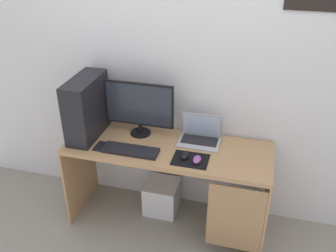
% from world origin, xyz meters
% --- Properties ---
extents(ground_plane, '(8.00, 8.00, 0.00)m').
position_xyz_m(ground_plane, '(0.00, 0.00, 0.00)').
color(ground_plane, gray).
extents(wall_back, '(4.00, 0.05, 2.60)m').
position_xyz_m(wall_back, '(0.00, 0.32, 1.30)').
color(wall_back, silver).
rests_on(wall_back, ground_plane).
extents(desk, '(1.57, 0.55, 0.74)m').
position_xyz_m(desk, '(0.02, -0.01, 0.60)').
color(desk, '#A37A51').
rests_on(desk, ground_plane).
extents(pc_tower, '(0.19, 0.46, 0.48)m').
position_xyz_m(pc_tower, '(-0.66, 0.02, 0.98)').
color(pc_tower, black).
rests_on(pc_tower, desk).
extents(monitor, '(0.55, 0.16, 0.44)m').
position_xyz_m(monitor, '(-0.26, 0.12, 0.99)').
color(monitor, black).
rests_on(monitor, desk).
extents(laptop, '(0.32, 0.22, 0.22)m').
position_xyz_m(laptop, '(0.22, 0.14, 0.79)').
color(laptop, '#9EA3A8').
rests_on(laptop, desk).
extents(keyboard, '(0.42, 0.14, 0.02)m').
position_xyz_m(keyboard, '(-0.25, -0.14, 0.76)').
color(keyboard, black).
rests_on(keyboard, desk).
extents(mousepad, '(0.26, 0.20, 0.00)m').
position_xyz_m(mousepad, '(0.20, -0.13, 0.75)').
color(mousepad, black).
rests_on(mousepad, desk).
extents(mouse_left, '(0.06, 0.10, 0.03)m').
position_xyz_m(mouse_left, '(0.16, -0.12, 0.77)').
color(mouse_left, black).
rests_on(mouse_left, mousepad).
extents(mouse_right, '(0.06, 0.10, 0.03)m').
position_xyz_m(mouse_right, '(0.25, -0.14, 0.77)').
color(mouse_right, '#8C4C99').
rests_on(mouse_right, mousepad).
extents(cell_phone, '(0.07, 0.13, 0.01)m').
position_xyz_m(cell_phone, '(-0.50, -0.13, 0.75)').
color(cell_phone, black).
rests_on(cell_phone, desk).
extents(subwoofer, '(0.28, 0.28, 0.28)m').
position_xyz_m(subwoofer, '(-0.09, 0.12, 0.14)').
color(subwoofer, silver).
rests_on(subwoofer, ground_plane).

